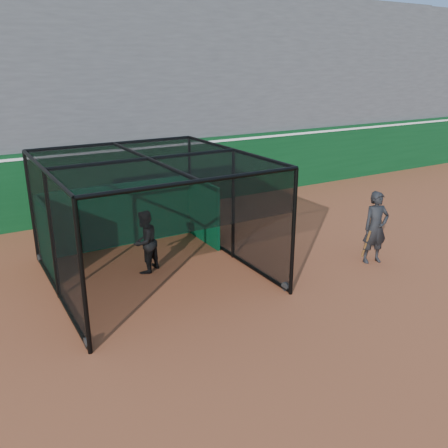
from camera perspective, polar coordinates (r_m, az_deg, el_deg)
ground at (r=10.60m, az=3.43°, el=-10.63°), size 120.00×120.00×0.00m
outfield_wall at (r=17.39m, az=-12.32°, el=5.36°), size 50.00×0.50×2.50m
grandstand at (r=20.58m, az=-16.48°, el=16.05°), size 50.00×7.85×8.95m
batting_cage at (r=11.91m, az=-8.75°, el=0.55°), size 4.86×5.32×3.04m
batter at (r=12.39m, az=-9.51°, el=-2.13°), size 1.02×0.97×1.66m
on_deck_player at (r=13.41m, az=17.76°, el=-0.42°), size 0.82×0.64×1.99m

